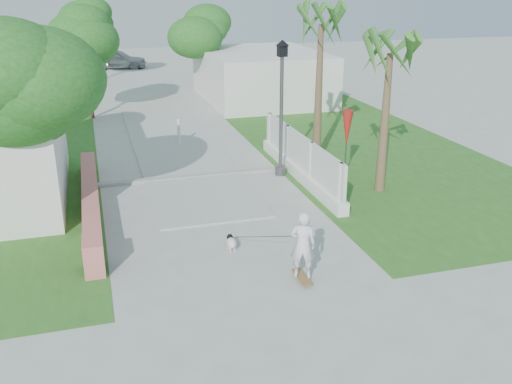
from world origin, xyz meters
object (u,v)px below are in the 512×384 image
object	(u,v)px
skateboarder	(266,238)
parked_car	(117,59)
bollard	(179,131)
patio_umbrella	(347,129)
dog	(231,242)
street_lamp	(281,104)

from	to	relation	value
skateboarder	parked_car	size ratio (longest dim) A/B	0.60
bollard	parked_car	world-z (taller)	parked_car
patio_umbrella	parked_car	distance (m)	27.82
dog	bollard	bearing A→B (deg)	88.09
patio_umbrella	parked_car	bearing A→B (deg)	101.77
dog	parked_car	bearing A→B (deg)	91.15
parked_car	street_lamp	bearing A→B (deg)	-158.80
dog	parked_car	size ratio (longest dim) A/B	0.12
street_lamp	bollard	size ratio (longest dim) A/B	4.07
parked_car	dog	bearing A→B (deg)	-165.51
street_lamp	dog	world-z (taller)	street_lamp
street_lamp	dog	size ratio (longest dim) A/B	8.53
bollard	skateboarder	distance (m)	10.60
street_lamp	patio_umbrella	size ratio (longest dim) A/B	1.93
skateboarder	parked_car	distance (m)	32.35
bollard	patio_umbrella	xyz separation A→B (m)	(4.60, -5.50, 1.10)
bollard	parked_car	size ratio (longest dim) A/B	0.26
patio_umbrella	dog	xyz separation A→B (m)	(-4.86, -4.04, -1.49)
street_lamp	parked_car	xyz separation A→B (m)	(-3.77, 26.22, -1.72)
dog	parked_car	xyz separation A→B (m)	(-0.81, 31.26, 0.52)
bollard	patio_umbrella	size ratio (longest dim) A/B	0.47
patio_umbrella	dog	size ratio (longest dim) A/B	4.42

